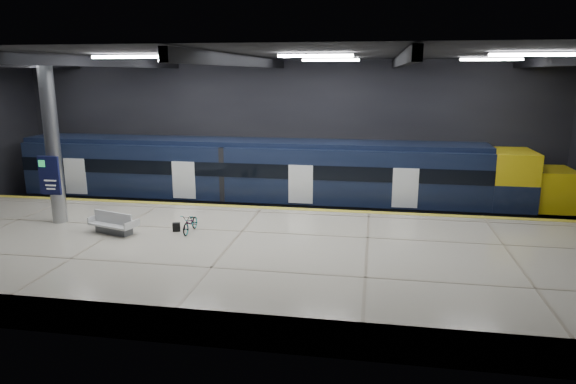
# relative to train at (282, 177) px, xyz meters

# --- Properties ---
(ground) EXTENTS (30.00, 30.00, 0.00)m
(ground) POSITION_rel_train_xyz_m (-0.44, -5.50, -2.06)
(ground) COLOR black
(ground) RESTS_ON ground
(room_shell) EXTENTS (30.10, 16.10, 8.05)m
(room_shell) POSITION_rel_train_xyz_m (-0.44, -5.49, 3.66)
(room_shell) COLOR black
(room_shell) RESTS_ON ground
(platform) EXTENTS (30.00, 11.00, 1.10)m
(platform) POSITION_rel_train_xyz_m (-0.44, -8.00, -1.51)
(platform) COLOR beige
(platform) RESTS_ON ground
(safety_strip) EXTENTS (30.00, 0.40, 0.01)m
(safety_strip) POSITION_rel_train_xyz_m (-0.44, -2.75, -0.95)
(safety_strip) COLOR gold
(safety_strip) RESTS_ON platform
(rails) EXTENTS (30.00, 1.52, 0.16)m
(rails) POSITION_rel_train_xyz_m (-0.44, 0.00, -1.98)
(rails) COLOR gray
(rails) RESTS_ON ground
(train) EXTENTS (29.40, 2.84, 3.79)m
(train) POSITION_rel_train_xyz_m (0.00, 0.00, 0.00)
(train) COLOR black
(train) RESTS_ON ground
(bench) EXTENTS (2.13, 1.36, 0.87)m
(bench) POSITION_rel_train_xyz_m (-5.37, -7.61, -0.65)
(bench) COLOR #595B60
(bench) RESTS_ON platform
(bicycle) EXTENTS (0.53, 1.47, 0.77)m
(bicycle) POSITION_rel_train_xyz_m (-2.43, -6.96, -0.57)
(bicycle) COLOR #99999E
(bicycle) RESTS_ON platform
(pannier_bag) EXTENTS (0.34, 0.26, 0.35)m
(pannier_bag) POSITION_rel_train_xyz_m (-3.03, -6.96, -0.78)
(pannier_bag) COLOR black
(pannier_bag) RESTS_ON platform
(info_column) EXTENTS (0.90, 0.78, 6.90)m
(info_column) POSITION_rel_train_xyz_m (-8.44, -6.52, 2.40)
(info_column) COLOR #9EA0A5
(info_column) RESTS_ON platform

